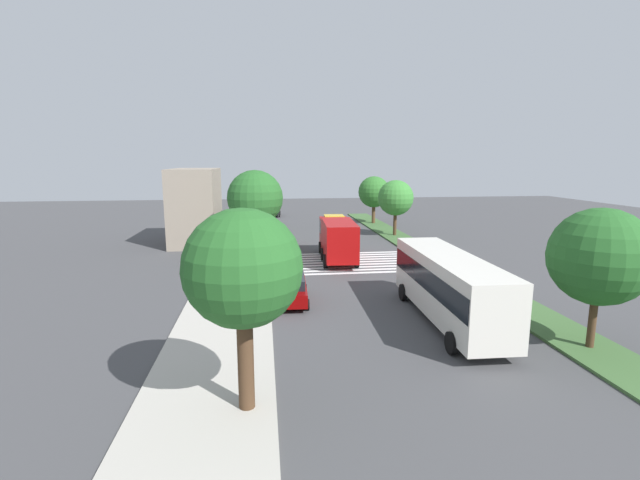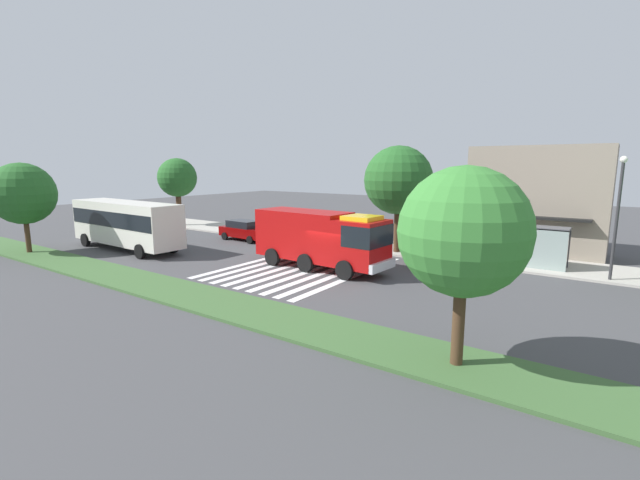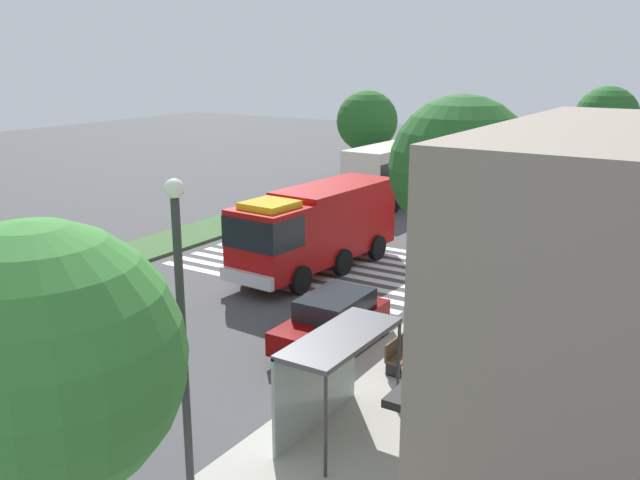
{
  "view_description": "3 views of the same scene",
  "coord_description": "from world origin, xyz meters",
  "px_view_note": "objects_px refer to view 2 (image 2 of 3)",
  "views": [
    {
      "loc": [
        -37.89,
        6.61,
        8.43
      ],
      "look_at": [
        0.1,
        1.8,
        1.52
      ],
      "focal_mm": 25.09,
      "sensor_mm": 36.0,
      "label": 1
    },
    {
      "loc": [
        13.56,
        -20.55,
        6.21
      ],
      "look_at": [
        -1.96,
        1.55,
        1.54
      ],
      "focal_mm": 24.24,
      "sensor_mm": 36.0,
      "label": 2
    },
    {
      "loc": [
        22.03,
        15.45,
        8.78
      ],
      "look_at": [
        -0.58,
        1.05,
        1.54
      ],
      "focal_mm": 38.63,
      "sensor_mm": 36.0,
      "label": 3
    }
  ],
  "objects_px": {
    "transit_bus": "(126,221)",
    "bench_west_of_shelter": "(406,245)",
    "sidewalk_tree_far_west": "(177,178)",
    "median_tree_far_west": "(23,194)",
    "fire_truck": "(323,237)",
    "parked_car_mid": "(447,254)",
    "parked_car_west": "(245,230)",
    "sidewalk_tree_west": "(398,180)",
    "bench_near_shelter": "(467,252)",
    "median_tree_west": "(464,232)",
    "bus_stop_shelter": "(536,239)",
    "street_lamp": "(618,209)"
  },
  "relations": [
    {
      "from": "transit_bus",
      "to": "bench_west_of_shelter",
      "type": "relative_size",
      "value": 6.88
    },
    {
      "from": "sidewalk_tree_far_west",
      "to": "median_tree_far_west",
      "type": "height_order",
      "value": "sidewalk_tree_far_west"
    },
    {
      "from": "transit_bus",
      "to": "fire_truck",
      "type": "bearing_deg",
      "value": -166.29
    },
    {
      "from": "parked_car_mid",
      "to": "parked_car_west",
      "type": "bearing_deg",
      "value": 178.91
    },
    {
      "from": "sidewalk_tree_far_west",
      "to": "sidewalk_tree_west",
      "type": "bearing_deg",
      "value": -0.0
    },
    {
      "from": "transit_bus",
      "to": "median_tree_far_west",
      "type": "xyz_separation_m",
      "value": [
        -4.14,
        -4.98,
        2.16
      ]
    },
    {
      "from": "fire_truck",
      "to": "bench_west_of_shelter",
      "type": "xyz_separation_m",
      "value": [
        2.22,
        7.26,
        -1.38
      ]
    },
    {
      "from": "transit_bus",
      "to": "bench_west_of_shelter",
      "type": "height_order",
      "value": "transit_bus"
    },
    {
      "from": "parked_car_west",
      "to": "bench_west_of_shelter",
      "type": "relative_size",
      "value": 2.97
    },
    {
      "from": "bench_near_shelter",
      "to": "median_tree_far_west",
      "type": "height_order",
      "value": "median_tree_far_west"
    },
    {
      "from": "fire_truck",
      "to": "median_tree_west",
      "type": "height_order",
      "value": "median_tree_west"
    },
    {
      "from": "parked_car_west",
      "to": "sidewalk_tree_far_west",
      "type": "height_order",
      "value": "sidewalk_tree_far_west"
    },
    {
      "from": "parked_car_mid",
      "to": "bench_near_shelter",
      "type": "height_order",
      "value": "parked_car_mid"
    },
    {
      "from": "bench_west_of_shelter",
      "to": "median_tree_west",
      "type": "bearing_deg",
      "value": -61.15
    },
    {
      "from": "parked_car_mid",
      "to": "median_tree_west",
      "type": "distance_m",
      "value": 14.19
    },
    {
      "from": "parked_car_west",
      "to": "median_tree_far_west",
      "type": "relative_size",
      "value": 0.76
    },
    {
      "from": "parked_car_west",
      "to": "median_tree_west",
      "type": "bearing_deg",
      "value": -27.6
    },
    {
      "from": "median_tree_far_west",
      "to": "median_tree_west",
      "type": "distance_m",
      "value": 30.43
    },
    {
      "from": "parked_car_mid",
      "to": "sidewalk_tree_west",
      "type": "bearing_deg",
      "value": 152.48
    },
    {
      "from": "bus_stop_shelter",
      "to": "median_tree_far_west",
      "type": "height_order",
      "value": "median_tree_far_west"
    },
    {
      "from": "parked_car_mid",
      "to": "transit_bus",
      "type": "xyz_separation_m",
      "value": [
        -21.56,
        -7.96,
        1.26
      ]
    },
    {
      "from": "sidewalk_tree_west",
      "to": "median_tree_far_west",
      "type": "relative_size",
      "value": 1.18
    },
    {
      "from": "parked_car_west",
      "to": "parked_car_mid",
      "type": "bearing_deg",
      "value": 2.87
    },
    {
      "from": "bench_west_of_shelter",
      "to": "sidewalk_tree_far_west",
      "type": "distance_m",
      "value": 25.35
    },
    {
      "from": "sidewalk_tree_far_west",
      "to": "median_tree_far_west",
      "type": "distance_m",
      "value": 15.47
    },
    {
      "from": "bench_near_shelter",
      "to": "median_tree_west",
      "type": "relative_size",
      "value": 0.26
    },
    {
      "from": "bench_near_shelter",
      "to": "sidewalk_tree_far_west",
      "type": "distance_m",
      "value": 29.56
    },
    {
      "from": "fire_truck",
      "to": "median_tree_far_west",
      "type": "distance_m",
      "value": 21.45
    },
    {
      "from": "bus_stop_shelter",
      "to": "transit_bus",
      "type": "bearing_deg",
      "value": -157.89
    },
    {
      "from": "bus_stop_shelter",
      "to": "sidewalk_tree_far_west",
      "type": "height_order",
      "value": "sidewalk_tree_far_west"
    },
    {
      "from": "fire_truck",
      "to": "street_lamp",
      "type": "bearing_deg",
      "value": 27.58
    },
    {
      "from": "parked_car_mid",
      "to": "transit_bus",
      "type": "relative_size",
      "value": 0.4
    },
    {
      "from": "bench_near_shelter",
      "to": "street_lamp",
      "type": "bearing_deg",
      "value": -5.83
    },
    {
      "from": "fire_truck",
      "to": "bus_stop_shelter",
      "type": "relative_size",
      "value": 2.56
    },
    {
      "from": "bench_near_shelter",
      "to": "sidewalk_tree_far_west",
      "type": "xyz_separation_m",
      "value": [
        -29.23,
        -0.41,
        4.35
      ]
    },
    {
      "from": "bench_west_of_shelter",
      "to": "street_lamp",
      "type": "height_order",
      "value": "street_lamp"
    },
    {
      "from": "fire_truck",
      "to": "parked_car_mid",
      "type": "height_order",
      "value": "fire_truck"
    },
    {
      "from": "parked_car_mid",
      "to": "bus_stop_shelter",
      "type": "distance_m",
      "value": 5.24
    },
    {
      "from": "sidewalk_tree_far_west",
      "to": "median_tree_west",
      "type": "relative_size",
      "value": 1.12
    },
    {
      "from": "fire_truck",
      "to": "parked_car_west",
      "type": "xyz_separation_m",
      "value": [
        -11.2,
        4.66,
        -1.11
      ]
    },
    {
      "from": "fire_truck",
      "to": "bench_near_shelter",
      "type": "height_order",
      "value": "fire_truck"
    },
    {
      "from": "bench_west_of_shelter",
      "to": "median_tree_far_west",
      "type": "relative_size",
      "value": 0.25
    },
    {
      "from": "parked_car_mid",
      "to": "sidewalk_tree_west",
      "type": "xyz_separation_m",
      "value": [
        -4.43,
        2.2,
        4.33
      ]
    },
    {
      "from": "parked_car_west",
      "to": "median_tree_west",
      "type": "distance_m",
      "value": 25.74
    },
    {
      "from": "fire_truck",
      "to": "median_tree_west",
      "type": "distance_m",
      "value": 13.79
    },
    {
      "from": "parked_car_west",
      "to": "sidewalk_tree_west",
      "type": "relative_size",
      "value": 0.64
    },
    {
      "from": "parked_car_west",
      "to": "street_lamp",
      "type": "relative_size",
      "value": 0.73
    },
    {
      "from": "bench_west_of_shelter",
      "to": "sidewalk_tree_far_west",
      "type": "height_order",
      "value": "sidewalk_tree_far_west"
    },
    {
      "from": "street_lamp",
      "to": "bench_west_of_shelter",
      "type": "bearing_deg",
      "value": 176.2
    },
    {
      "from": "parked_car_mid",
      "to": "sidewalk_tree_far_west",
      "type": "height_order",
      "value": "sidewalk_tree_far_west"
    }
  ]
}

